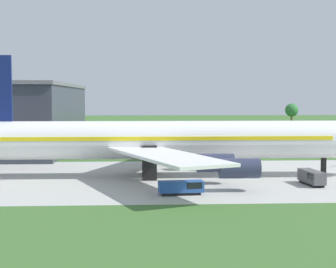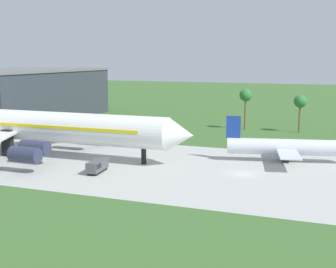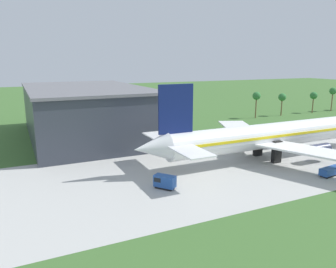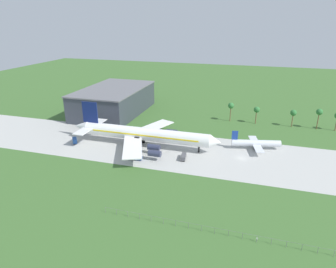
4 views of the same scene
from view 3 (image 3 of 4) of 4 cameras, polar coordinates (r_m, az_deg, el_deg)
name	(u,v)px [view 3 (image 3 of 4)]	position (r m, az deg, el deg)	size (l,w,h in m)	color
jet_airliner	(273,135)	(90.51, 17.88, -0.20)	(77.33, 55.32, 20.48)	white
fuel_truck	(332,171)	(83.20, 26.59, -5.77)	(6.40, 2.68, 1.94)	black
catering_van	(164,181)	(67.08, -0.65, -8.27)	(4.25, 4.68, 2.77)	black
terminal_building	(86,112)	(115.05, -14.14, 3.79)	(36.72, 61.20, 16.95)	#333842
palm_tree_row	(320,94)	(181.64, 24.96, 6.29)	(85.53, 3.60, 12.16)	brown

